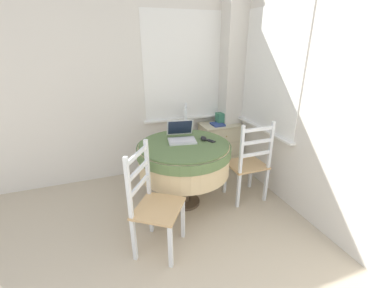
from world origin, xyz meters
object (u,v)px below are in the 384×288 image
Objects in this scene: dining_chair_near_back_window at (178,144)px; storage_box at (222,118)px; dining_chair_camera_near at (154,205)px; cell_phone at (211,141)px; round_dining_table at (184,157)px; book_on_cabinet at (218,124)px; corner_cabinet at (220,145)px; laptop at (181,136)px; computer_mouse at (204,138)px; dining_chair_near_right_window at (249,164)px.

dining_chair_near_back_window is 5.49× the size of storage_box.
dining_chair_camera_near is 5.49× the size of storage_box.
cell_phone is at bearing 34.61° from dining_chair_camera_near.
round_dining_table is 1.05m from book_on_cabinet.
dining_chair_camera_near reaches higher than corner_cabinet.
dining_chair_near_back_window reaches higher than cell_phone.
storage_box reaches higher than cell_phone.
cell_phone is 0.66× the size of storage_box.
cell_phone is at bearing -78.21° from dining_chair_near_back_window.
laptop is 1.09m from storage_box.
round_dining_table reaches higher than book_on_cabinet.
computer_mouse is at bearing 4.97° from round_dining_table.
laptop is 2.99× the size of cell_phone.
storage_box is (1.36, 1.37, 0.29)m from dining_chair_camera_near.
dining_chair_camera_near reaches higher than cell_phone.
dining_chair_near_right_window reaches higher than computer_mouse.
computer_mouse is 0.10× the size of dining_chair_near_right_window.
laptop is 0.93m from dining_chair_camera_near.
cell_phone reaches higher than book_on_cabinet.
dining_chair_near_right_window and dining_chair_camera_near have the same top height.
storage_box is at bearing 42.92° from corner_cabinet.
computer_mouse is at bearing 139.23° from cell_phone.
corner_cabinet is at bearing -137.08° from storage_box.
cell_phone is 1.01m from dining_chair_camera_near.
dining_chair_near_back_window is at bearing 101.79° from cell_phone.
computer_mouse is at bearing 158.61° from dining_chair_near_right_window.
laptop reaches higher than book_on_cabinet.
dining_chair_near_back_window is 5.11× the size of book_on_cabinet.
laptop is at bearing 152.21° from cell_phone.
corner_cabinet is (0.82, 0.63, -0.47)m from laptop.
dining_chair_near_right_window is at bearing -95.13° from corner_cabinet.
storage_box is at bearing 42.29° from round_dining_table.
dining_chair_near_back_window is at bearing -175.33° from storage_box.
dining_chair_camera_near is (-0.63, -1.31, 0.00)m from dining_chair_near_back_window.
dining_chair_near_back_window is at bearing -178.38° from corner_cabinet.
cell_phone is at bearing -123.54° from corner_cabinet.
storage_box is at bearing 55.68° from cell_phone.
round_dining_table is 1.03× the size of dining_chair_camera_near.
dining_chair_near_right_window is 1.00× the size of dining_chair_camera_near.
dining_chair_camera_near is 1.82m from book_on_cabinet.
laptop is 1.14m from corner_cabinet.
corner_cabinet is at bearing 45.41° from dining_chair_camera_near.
round_dining_table is 8.58× the size of cell_phone.
dining_chair_near_right_window is (0.50, -0.20, -0.32)m from computer_mouse.
dining_chair_camera_near is (-1.23, -0.41, 0.00)m from dining_chair_near_right_window.
dining_chair_near_right_window reaches higher than storage_box.
dining_chair_near_back_window is 1.00× the size of dining_chair_near_right_window.
storage_box is 0.14m from book_on_cabinet.
round_dining_table is 0.77m from dining_chair_camera_near.
laptop is 1.98× the size of storage_box.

